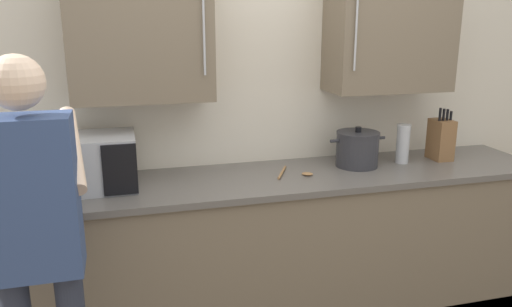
# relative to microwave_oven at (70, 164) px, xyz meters

# --- Properties ---
(back_wall_tiled) EXTENTS (3.85, 0.44, 2.60)m
(back_wall_tiled) POSITION_rel_microwave_oven_xyz_m (1.10, 0.27, 0.35)
(back_wall_tiled) COLOR beige
(back_wall_tiled) RESTS_ON ground_plane
(counter_unit) EXTENTS (3.17, 0.63, 0.90)m
(counter_unit) POSITION_rel_microwave_oven_xyz_m (1.10, -0.03, -0.59)
(counter_unit) COLOR #756651
(counter_unit) RESTS_ON ground_plane
(microwave_oven) EXTENTS (0.60, 0.77, 0.28)m
(microwave_oven) POSITION_rel_microwave_oven_xyz_m (0.00, 0.00, 0.00)
(microwave_oven) COLOR #B7BABF
(microwave_oven) RESTS_ON counter_unit
(stock_pot) EXTENTS (0.35, 0.25, 0.24)m
(stock_pot) POSITION_rel_microwave_oven_xyz_m (1.60, 0.03, -0.03)
(stock_pot) COLOR #2D2D33
(stock_pot) RESTS_ON counter_unit
(knife_block) EXTENTS (0.11, 0.15, 0.33)m
(knife_block) POSITION_rel_microwave_oven_xyz_m (2.17, 0.03, -0.01)
(knife_block) COLOR brown
(knife_block) RESTS_ON counter_unit
(wooden_spoon) EXTENTS (0.23, 0.21, 0.02)m
(wooden_spoon) POSITION_rel_microwave_oven_xyz_m (1.19, -0.04, -0.13)
(wooden_spoon) COLOR #A37547
(wooden_spoon) RESTS_ON counter_unit
(thermos_flask) EXTENTS (0.08, 0.08, 0.24)m
(thermos_flask) POSITION_rel_microwave_oven_xyz_m (1.90, 0.02, -0.02)
(thermos_flask) COLOR #B7BABF
(thermos_flask) RESTS_ON counter_unit
(person_figure) EXTENTS (0.44, 0.50, 1.64)m
(person_figure) POSITION_rel_microwave_oven_xyz_m (-0.08, -0.67, -0.07)
(person_figure) COLOR #282D3D
(person_figure) RESTS_ON ground_plane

